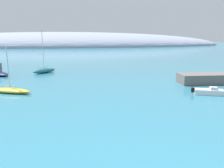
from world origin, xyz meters
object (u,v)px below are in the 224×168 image
sailboat_teal_mid_mooring (44,70)px  sailboat_navy_outer_mooring (0,74)px  sailboat_yellow_near_shore (10,90)px  motorboat_white_alongside_breakwater (209,92)px

sailboat_teal_mid_mooring → sailboat_navy_outer_mooring: size_ratio=1.25×
sailboat_yellow_near_shore → sailboat_navy_outer_mooring: bearing=135.5°
sailboat_yellow_near_shore → motorboat_white_alongside_breakwater: (28.92, -6.06, 0.02)m
sailboat_yellow_near_shore → sailboat_teal_mid_mooring: (2.80, 18.40, 0.19)m
motorboat_white_alongside_breakwater → sailboat_navy_outer_mooring: bearing=169.7°
sailboat_yellow_near_shore → motorboat_white_alongside_breakwater: size_ratio=1.57×
sailboat_teal_mid_mooring → sailboat_yellow_near_shore: bearing=-139.6°
sailboat_navy_outer_mooring → sailboat_teal_mid_mooring: bearing=-120.0°
sailboat_yellow_near_shore → sailboat_navy_outer_mooring: sailboat_navy_outer_mooring is taller
sailboat_teal_mid_mooring → motorboat_white_alongside_breakwater: sailboat_teal_mid_mooring is taller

